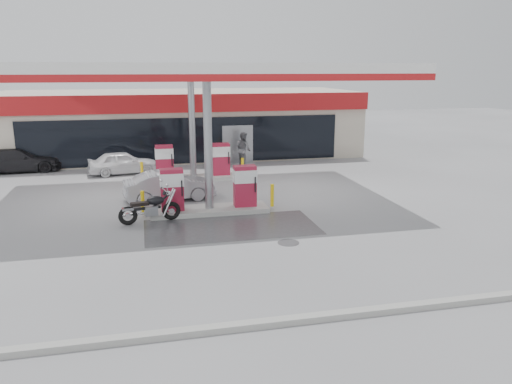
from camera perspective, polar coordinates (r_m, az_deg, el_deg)
ground at (r=17.50m, az=-4.45°, el=-4.13°), size 90.00×90.00×0.00m
wet_patch at (r=17.58m, az=-2.83°, el=-4.02°), size 6.00×3.00×0.00m
drain_cover at (r=16.06m, az=3.73°, el=-5.80°), size 0.70×0.70×0.01m
kerb at (r=11.14m, az=1.05°, el=-14.80°), size 28.00×0.25×0.15m
store_building at (r=32.67m, az=-8.68°, el=7.84°), size 22.00×8.22×4.00m
canopy at (r=21.60m, az=-6.73°, el=13.48°), size 16.00×10.02×5.51m
pump_island_near at (r=19.21m, az=-5.37°, el=-0.30°), size 5.14×1.30×1.78m
pump_island_far at (r=25.03m, az=-7.19°, el=3.02°), size 5.14×1.30×1.78m
parked_motorcycle at (r=18.36m, az=-11.92°, el=-1.86°), size 2.25×0.86×1.16m
sedan_white at (r=27.13m, az=-15.00°, el=3.27°), size 3.73×1.99×1.21m
attendant at (r=28.17m, az=-1.44°, el=4.92°), size 1.07×1.18×1.97m
hatchback_silver at (r=21.24m, az=-9.87°, el=0.69°), size 3.90×1.82×1.24m
parked_car_left at (r=29.62m, az=-25.55°, el=3.31°), size 4.52×2.13×1.27m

